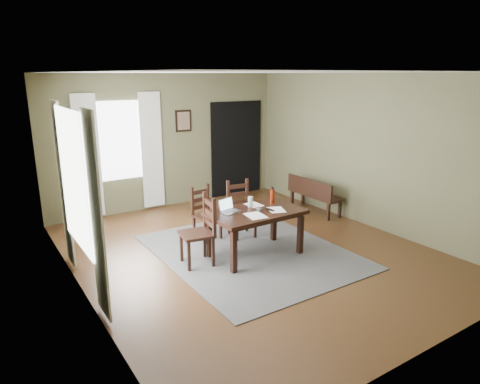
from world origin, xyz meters
TOP-DOWN VIEW (x-y plane):
  - ground at (0.00, 0.00)m, footprint 5.00×6.00m
  - room_shell at (0.00, 0.00)m, footprint 5.02×6.02m
  - rug at (0.00, 0.00)m, footprint 2.60×3.20m
  - dining_table at (-0.01, -0.15)m, footprint 1.41×0.86m
  - chair_end at (-0.85, 0.05)m, footprint 0.51×0.51m
  - chair_back_left at (-0.31, 0.89)m, footprint 0.46×0.46m
  - chair_back_right at (0.26, 0.68)m, footprint 0.47×0.47m
  - bench at (2.16, 0.95)m, footprint 0.40×1.23m
  - laptop at (-0.36, 0.06)m, footprint 0.32×0.28m
  - computer_mouse at (0.06, -0.14)m, footprint 0.07×0.11m
  - tv_remote at (0.19, -0.24)m, footprint 0.05×0.16m
  - drinking_glass at (0.04, 0.07)m, footprint 0.08×0.08m
  - water_bottle at (0.45, 0.06)m, footprint 0.09×0.09m
  - paper_b at (0.28, -0.27)m, footprint 0.32×0.36m
  - paper_c at (0.14, 0.12)m, footprint 0.22×0.28m
  - paper_e at (-0.14, -0.33)m, footprint 0.29×0.36m
  - window_left at (-2.47, 0.20)m, footprint 0.01×1.30m
  - window_back at (-1.00, 2.97)m, footprint 1.00×0.01m
  - curtain_left_near at (-2.44, -0.62)m, footprint 0.03×0.48m
  - curtain_left_far at (-2.44, 1.02)m, footprint 0.03×0.48m
  - curtain_back_left at (-1.62, 2.94)m, footprint 0.44×0.03m
  - curtain_back_right at (-0.38, 2.94)m, footprint 0.44×0.03m
  - framed_picture at (0.35, 2.97)m, footprint 0.34×0.03m
  - doorway_back at (1.65, 2.97)m, footprint 1.30×0.03m

SIDE VIEW (x-z plane):
  - ground at x=0.00m, z-range -0.01..0.00m
  - rug at x=0.00m, z-range 0.00..0.01m
  - bench at x=2.16m, z-range 0.07..0.76m
  - chair_back_left at x=-0.31m, z-range -0.01..0.88m
  - chair_back_right at x=0.26m, z-range -0.01..0.94m
  - chair_end at x=-0.85m, z-range -0.01..1.01m
  - dining_table at x=-0.01m, z-range 0.28..0.98m
  - paper_c at x=0.14m, z-range 0.71..0.72m
  - paper_b at x=0.28m, z-range 0.71..0.72m
  - paper_e at x=-0.14m, z-range 0.71..0.72m
  - tv_remote at x=0.19m, z-range 0.71..0.73m
  - computer_mouse at x=0.06m, z-range 0.71..0.75m
  - laptop at x=-0.36m, z-range 0.67..0.86m
  - drinking_glass at x=0.04m, z-range 0.71..0.87m
  - water_bottle at x=0.45m, z-range 0.70..0.95m
  - doorway_back at x=1.65m, z-range 0.00..2.10m
  - curtain_left_near at x=-2.44m, z-range 0.05..2.35m
  - curtain_left_far at x=-2.44m, z-range 0.05..2.35m
  - curtain_back_left at x=-1.62m, z-range 0.05..2.35m
  - curtain_back_right at x=-0.38m, z-range 0.05..2.35m
  - window_left at x=-2.47m, z-range 0.60..2.30m
  - window_back at x=-1.00m, z-range 0.70..2.20m
  - framed_picture at x=0.35m, z-range 1.53..1.97m
  - room_shell at x=0.00m, z-range 0.45..3.16m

